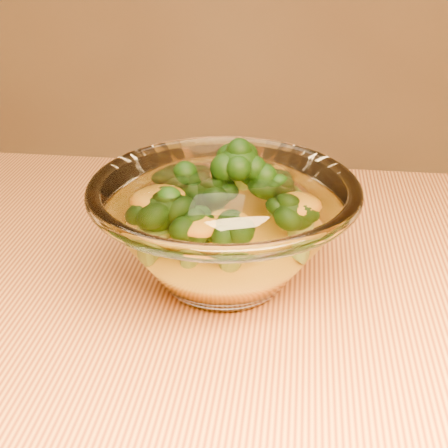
{
  "coord_description": "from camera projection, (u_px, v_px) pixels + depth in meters",
  "views": [
    {
      "loc": [
        0.02,
        -0.4,
        1.08
      ],
      "look_at": [
        -0.05,
        0.1,
        0.81
      ],
      "focal_mm": 50.0,
      "sensor_mm": 36.0,
      "label": 1
    }
  ],
  "objects": [
    {
      "name": "table",
      "position": [
        262.0,
        442.0,
        0.55
      ],
      "size": [
        1.2,
        0.8,
        0.75
      ],
      "color": "#D18A3E",
      "rests_on": "ground"
    },
    {
      "name": "glass_bowl",
      "position": [
        224.0,
        229.0,
        0.57
      ],
      "size": [
        0.24,
        0.24,
        0.11
      ],
      "color": "white",
      "rests_on": "table"
    },
    {
      "name": "cheese_sauce",
      "position": [
        224.0,
        251.0,
        0.58
      ],
      "size": [
        0.14,
        0.14,
        0.04
      ],
      "primitive_type": "ellipsoid",
      "color": "orange",
      "rests_on": "glass_bowl"
    },
    {
      "name": "broccoli_heap",
      "position": [
        222.0,
        205.0,
        0.57
      ],
      "size": [
        0.15,
        0.15,
        0.09
      ],
      "color": "black",
      "rests_on": "cheese_sauce"
    }
  ]
}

